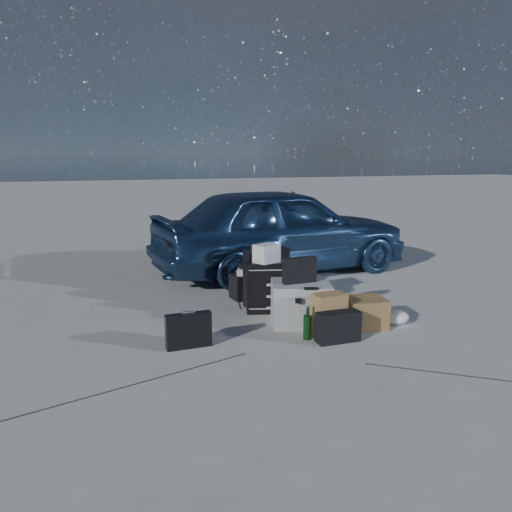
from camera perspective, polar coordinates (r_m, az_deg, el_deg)
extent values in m
plane|color=#B1B0AC|center=(4.92, 5.55, -9.18)|extent=(60.00, 60.00, 0.00)
imported|color=#335989|center=(7.37, 2.90, 3.08)|extent=(3.97, 2.05, 1.29)
cube|color=#A5A9AA|center=(5.24, 5.14, -5.35)|extent=(0.71, 0.63, 0.44)
cube|color=black|center=(5.14, 4.99, -1.62)|extent=(0.36, 0.11, 0.27)
cube|color=black|center=(4.63, -7.71, -8.44)|extent=(0.42, 0.12, 0.32)
cube|color=black|center=(5.78, 1.18, -2.46)|extent=(0.54, 0.28, 0.67)
cube|color=black|center=(5.54, 1.38, -3.62)|extent=(0.50, 0.28, 0.57)
cube|color=silver|center=(5.45, 1.21, 0.30)|extent=(0.31, 0.28, 0.20)
cube|color=black|center=(6.16, -0.11, -3.34)|extent=(0.63, 0.35, 0.30)
cube|color=silver|center=(6.10, -0.13, -1.69)|extent=(0.50, 0.44, 0.07)
cube|color=black|center=(6.08, -0.29, -1.10)|extent=(0.36, 0.31, 0.06)
cube|color=olive|center=(4.92, 8.32, -6.65)|extent=(0.34, 0.23, 0.42)
cube|color=olive|center=(5.24, 12.30, -6.32)|extent=(0.44, 0.40, 0.30)
ellipsoid|color=white|center=(5.43, 15.70, -6.73)|extent=(0.29, 0.26, 0.15)
cube|color=black|center=(4.80, 9.37, -7.99)|extent=(0.42, 0.17, 0.29)
cylinder|color=black|center=(4.81, 5.91, -7.62)|extent=(0.10, 0.10, 0.32)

